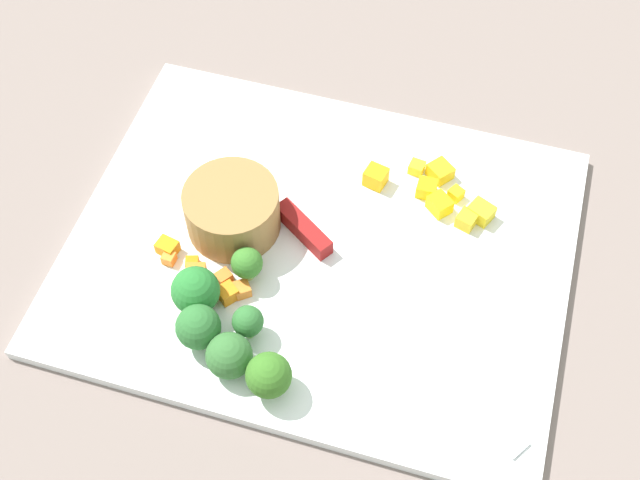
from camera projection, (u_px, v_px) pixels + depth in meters
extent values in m
plane|color=slate|center=(320.00, 253.00, 0.79)|extent=(4.00, 4.00, 0.00)
cube|color=white|center=(320.00, 249.00, 0.78)|extent=(0.46, 0.37, 0.01)
cylinder|color=olive|center=(231.00, 212.00, 0.77)|extent=(0.09, 0.09, 0.05)
cube|color=silver|center=(450.00, 380.00, 0.70)|extent=(0.15, 0.11, 0.00)
cube|color=maroon|center=(304.00, 229.00, 0.78)|extent=(0.06, 0.05, 0.02)
cube|color=orange|center=(189.00, 287.00, 0.74)|extent=(0.02, 0.02, 0.01)
cube|color=orange|center=(242.00, 289.00, 0.74)|extent=(0.02, 0.02, 0.01)
cube|color=orange|center=(196.00, 275.00, 0.75)|extent=(0.02, 0.02, 0.02)
cube|color=orange|center=(167.00, 247.00, 0.77)|extent=(0.02, 0.02, 0.01)
cube|color=orange|center=(169.00, 258.00, 0.76)|extent=(0.01, 0.01, 0.01)
cube|color=orange|center=(192.00, 263.00, 0.76)|extent=(0.01, 0.01, 0.01)
cube|color=orange|center=(184.00, 297.00, 0.74)|extent=(0.02, 0.02, 0.01)
cube|color=orange|center=(224.00, 277.00, 0.75)|extent=(0.02, 0.02, 0.01)
cube|color=orange|center=(227.00, 293.00, 0.74)|extent=(0.02, 0.02, 0.01)
cube|color=yellow|center=(481.00, 212.00, 0.79)|extent=(0.03, 0.03, 0.02)
cube|color=yellow|center=(376.00, 177.00, 0.81)|extent=(0.02, 0.02, 0.02)
cube|color=yellow|center=(427.00, 189.00, 0.80)|extent=(0.02, 0.02, 0.02)
cube|color=yellow|center=(440.00, 205.00, 0.79)|extent=(0.03, 0.03, 0.02)
cube|color=yellow|center=(417.00, 168.00, 0.82)|extent=(0.02, 0.02, 0.01)
cube|color=yellow|center=(456.00, 194.00, 0.80)|extent=(0.02, 0.02, 0.01)
cube|color=yellow|center=(440.00, 171.00, 0.82)|extent=(0.03, 0.03, 0.01)
cube|color=yellow|center=(467.00, 220.00, 0.78)|extent=(0.02, 0.02, 0.01)
cylinder|color=#94BB5D|center=(198.00, 301.00, 0.74)|extent=(0.02, 0.02, 0.01)
sphere|color=#26732E|center=(196.00, 291.00, 0.72)|extent=(0.04, 0.04, 0.04)
cylinder|color=#93B85B|center=(248.00, 272.00, 0.75)|extent=(0.01, 0.01, 0.01)
sphere|color=#387528|center=(247.00, 263.00, 0.74)|extent=(0.03, 0.03, 0.03)
cylinder|color=#83BF56|center=(249.00, 329.00, 0.72)|extent=(0.01, 0.01, 0.01)
sphere|color=#2D692F|center=(248.00, 321.00, 0.71)|extent=(0.03, 0.03, 0.03)
cylinder|color=#80BE60|center=(231.00, 364.00, 0.70)|extent=(0.01, 0.01, 0.01)
sphere|color=#336931|center=(229.00, 356.00, 0.69)|extent=(0.04, 0.04, 0.04)
cylinder|color=#95B864|center=(201.00, 337.00, 0.72)|extent=(0.01, 0.01, 0.01)
sphere|color=#2B692F|center=(198.00, 327.00, 0.70)|extent=(0.04, 0.04, 0.04)
cylinder|color=#8EB75D|center=(266.00, 383.00, 0.69)|extent=(0.01, 0.01, 0.01)
sphere|color=#376F22|center=(265.00, 374.00, 0.68)|extent=(0.04, 0.04, 0.04)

